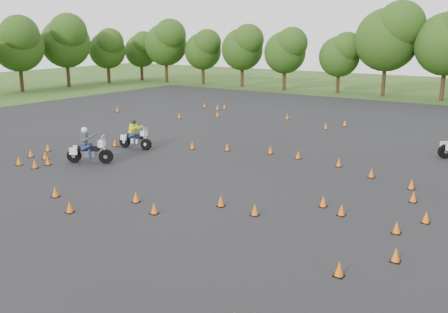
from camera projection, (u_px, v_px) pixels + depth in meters
ground at (171, 204)px, 20.83m from camera, size 140.00×140.00×0.00m
asphalt_pad at (246, 171)px, 25.65m from camera, size 62.00×62.00×0.00m
treeline at (444, 58)px, 45.39m from camera, size 86.88×32.78×10.64m
traffic_cones at (235, 171)px, 24.91m from camera, size 36.38×33.17×0.45m
rider_grey at (89, 145)px, 27.05m from camera, size 2.63×1.90×1.98m
rider_yellow at (134, 135)px, 30.35m from camera, size 2.35×0.97×1.76m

